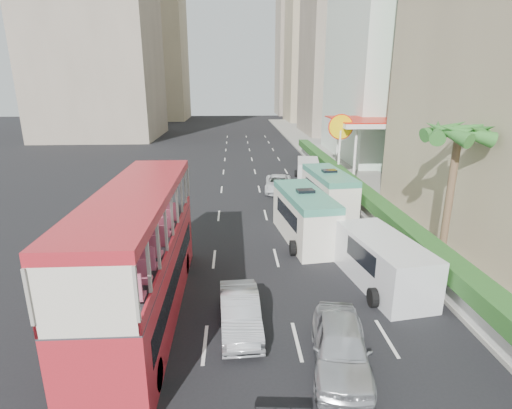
{
  "coord_description": "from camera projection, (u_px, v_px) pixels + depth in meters",
  "views": [
    {
      "loc": [
        -2.49,
        -13.84,
        8.64
      ],
      "look_at": [
        -1.5,
        4.0,
        3.2
      ],
      "focal_mm": 28.0,
      "sensor_mm": 36.0,
      "label": 1
    }
  ],
  "objects": [
    {
      "name": "panel_van_far",
      "position": [
        308.0,
        170.0,
        36.81
      ],
      "size": [
        2.58,
        4.91,
        1.87
      ],
      "primitive_type": "cube",
      "rotation": [
        0.0,
        0.0,
        -0.16
      ],
      "color": "silver",
      "rests_on": "ground"
    },
    {
      "name": "car_silver_lane_b",
      "position": [
        339.0,
        366.0,
        12.73
      ],
      "size": [
        2.46,
        4.59,
        1.49
      ],
      "primitive_type": "imported",
      "rotation": [
        0.0,
        0.0,
        -0.17
      ],
      "color": "#B7B9BE",
      "rests_on": "ground"
    },
    {
      "name": "kerb_wall",
      "position": [
        353.0,
        196.0,
        29.37
      ],
      "size": [
        0.3,
        44.0,
        1.0
      ],
      "primitive_type": "cube",
      "color": "silver",
      "rests_on": "sidewalk"
    },
    {
      "name": "tower_left_b",
      "position": [
        149.0,
        20.0,
        93.98
      ],
      "size": [
        16.0,
        16.0,
        46.0
      ],
      "primitive_type": "cube",
      "color": "tan",
      "rests_on": "ground"
    },
    {
      "name": "palm_tree",
      "position": [
        449.0,
        198.0,
        19.12
      ],
      "size": [
        0.36,
        0.36,
        6.4
      ],
      "primitive_type": "cylinder",
      "color": "brown",
      "rests_on": "sidewalk"
    },
    {
      "name": "sidewalk",
      "position": [
        348.0,
        172.0,
        40.2
      ],
      "size": [
        6.0,
        120.0,
        0.18
      ],
      "primitive_type": "cube",
      "color": "#99968C",
      "rests_on": "ground"
    },
    {
      "name": "tower_far_b",
      "position": [
        303.0,
        40.0,
        110.29
      ],
      "size": [
        14.0,
        14.0,
        40.0
      ],
      "primitive_type": "cube",
      "color": "gray",
      "rests_on": "ground"
    },
    {
      "name": "minibus_near",
      "position": [
        304.0,
        216.0,
        22.62
      ],
      "size": [
        2.94,
        6.6,
        2.83
      ],
      "primitive_type": "cube",
      "rotation": [
        0.0,
        0.0,
        0.13
      ],
      "color": "silver",
      "rests_on": "ground"
    },
    {
      "name": "car_silver_lane_a",
      "position": [
        240.0,
        328.0,
        14.71
      ],
      "size": [
        1.59,
        4.08,
        1.32
      ],
      "primitive_type": "imported",
      "rotation": [
        0.0,
        0.0,
        0.05
      ],
      "color": "#B7B9BE",
      "rests_on": "ground"
    },
    {
      "name": "minibus_far",
      "position": [
        328.0,
        192.0,
        27.78
      ],
      "size": [
        2.7,
        6.5,
        2.8
      ],
      "primitive_type": "cube",
      "rotation": [
        0.0,
        0.0,
        0.1
      ],
      "color": "silver",
      "rests_on": "ground"
    },
    {
      "name": "panel_van_near",
      "position": [
        383.0,
        262.0,
        17.54
      ],
      "size": [
        3.03,
        5.76,
        2.19
      ],
      "primitive_type": "cube",
      "rotation": [
        0.0,
        0.0,
        0.16
      ],
      "color": "silver",
      "rests_on": "ground"
    },
    {
      "name": "shell_station",
      "position": [
        367.0,
        149.0,
        37.57
      ],
      "size": [
        6.5,
        8.0,
        5.5
      ],
      "primitive_type": "cube",
      "color": "silver",
      "rests_on": "ground"
    },
    {
      "name": "ground_plane",
      "position": [
        299.0,
        310.0,
        15.87
      ],
      "size": [
        200.0,
        200.0,
        0.0
      ],
      "primitive_type": "plane",
      "color": "black",
      "rests_on": "ground"
    },
    {
      "name": "hedge",
      "position": [
        354.0,
        185.0,
        29.12
      ],
      "size": [
        1.1,
        44.0,
        0.7
      ],
      "primitive_type": "cube",
      "color": "#2D6626",
      "rests_on": "kerb_wall"
    },
    {
      "name": "van_asset",
      "position": [
        278.0,
        191.0,
        33.34
      ],
      "size": [
        2.66,
        4.86,
        1.29
      ],
      "primitive_type": "imported",
      "rotation": [
        0.0,
        0.0,
        -0.12
      ],
      "color": "silver",
      "rests_on": "ground"
    },
    {
      "name": "tower_far_a",
      "position": [
        320.0,
        21.0,
        88.69
      ],
      "size": [
        14.0,
        14.0,
        44.0
      ],
      "primitive_type": "cube",
      "color": "tan",
      "rests_on": "ground"
    },
    {
      "name": "double_decker_bus",
      "position": [
        141.0,
        255.0,
        14.82
      ],
      "size": [
        2.5,
        11.0,
        5.06
      ],
      "primitive_type": "cube",
      "color": "#B21F29",
      "rests_on": "ground"
    }
  ]
}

